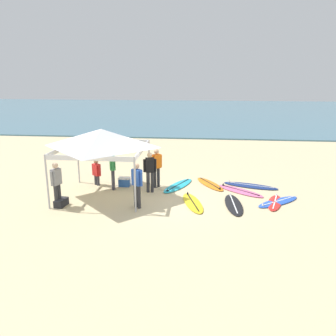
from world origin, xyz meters
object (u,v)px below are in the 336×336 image
object	(u,v)px
surfboard_red	(275,203)
surfboard_cyan	(178,186)
surfboard_yellow	(193,203)
gear_bag_near_tent	(61,202)
person_red	(96,171)
person_green	(113,167)
surfboard_pink	(240,191)
person_grey	(56,182)
surfboard_orange	(210,184)
surfboard_blue	(278,202)
surfboard_navy	(250,186)
person_black	(150,170)
person_blue	(137,182)
person_orange	(157,165)
canopy_tent	(101,138)
cooler_box	(124,182)
surfboard_black	(234,204)

from	to	relation	value
surfboard_red	surfboard_cyan	bearing A→B (deg)	156.11
surfboard_yellow	gear_bag_near_tent	distance (m)	4.99
surfboard_cyan	person_red	bearing A→B (deg)	-177.48
person_green	person_red	distance (m)	1.06
surfboard_pink	person_grey	xyz separation A→B (m)	(-6.95, -2.46, 0.95)
person_grey	surfboard_orange	bearing A→B (deg)	29.85
surfboard_blue	surfboard_navy	xyz separation A→B (m)	(-0.83, 1.94, -0.00)
surfboard_blue	person_black	bearing A→B (deg)	171.89
surfboard_yellow	person_blue	bearing A→B (deg)	-163.07
surfboard_yellow	person_orange	bearing A→B (deg)	131.78
canopy_tent	surfboard_blue	world-z (taller)	canopy_tent
surfboard_orange	cooler_box	world-z (taller)	cooler_box
surfboard_cyan	person_black	world-z (taller)	person_black
person_orange	person_black	bearing A→B (deg)	-105.53
surfboard_yellow	surfboard_navy	world-z (taller)	same
person_grey	surfboard_yellow	bearing A→B (deg)	9.59
person_green	gear_bag_near_tent	size ratio (longest dim) A/B	2.85
surfboard_pink	person_red	world-z (taller)	person_red
person_green	gear_bag_near_tent	distance (m)	2.73
person_black	gear_bag_near_tent	bearing A→B (deg)	-148.13
person_black	gear_bag_near_tent	size ratio (longest dim) A/B	2.85
surfboard_orange	person_grey	bearing A→B (deg)	-150.15
canopy_tent	surfboard_black	xyz separation A→B (m)	(5.20, -0.59, -2.35)
surfboard_yellow	person_orange	size ratio (longest dim) A/B	1.35
gear_bag_near_tent	person_blue	bearing A→B (deg)	2.82
person_blue	gear_bag_near_tent	size ratio (longest dim) A/B	2.85
surfboard_cyan	person_blue	world-z (taller)	person_blue
surfboard_yellow	gear_bag_near_tent	world-z (taller)	gear_bag_near_tent
surfboard_orange	gear_bag_near_tent	distance (m)	6.46
surfboard_navy	person_red	size ratio (longest dim) A/B	2.06
person_red	person_grey	bearing A→B (deg)	-103.59
surfboard_black	person_blue	world-z (taller)	person_blue
surfboard_yellow	surfboard_orange	xyz separation A→B (m)	(0.69, 2.42, 0.00)
surfboard_orange	person_black	world-z (taller)	person_black
surfboard_yellow	surfboard_red	xyz separation A→B (m)	(3.15, 0.34, 0.00)
surfboard_pink	person_blue	size ratio (longest dim) A/B	1.21
surfboard_orange	surfboard_cyan	distance (m)	1.46
surfboard_orange	person_blue	bearing A→B (deg)	-131.87
surfboard_navy	surfboard_black	size ratio (longest dim) A/B	1.07
surfboard_blue	person_grey	xyz separation A→B (m)	(-8.30, -1.28, 0.95)
gear_bag_near_tent	person_orange	bearing A→B (deg)	38.37
surfboard_cyan	surfboard_pink	world-z (taller)	same
surfboard_navy	gear_bag_near_tent	world-z (taller)	gear_bag_near_tent
surfboard_blue	surfboard_black	bearing A→B (deg)	-165.15
person_blue	person_black	distance (m)	1.80
person_red	gear_bag_near_tent	xyz separation A→B (m)	(-0.58, -2.66, -0.52)
surfboard_pink	person_green	size ratio (longest dim) A/B	1.21
surfboard_blue	person_red	xyz separation A→B (m)	(-7.63, 1.46, 0.62)
surfboard_cyan	person_black	bearing A→B (deg)	-141.30
surfboard_navy	cooler_box	bearing A→B (deg)	-174.77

